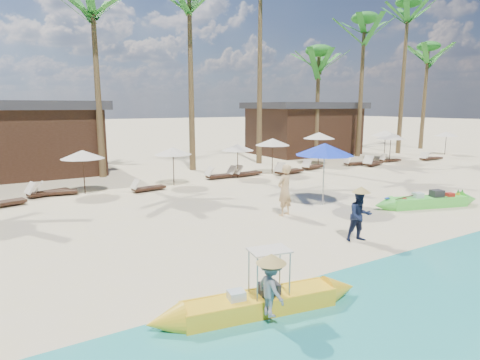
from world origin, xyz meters
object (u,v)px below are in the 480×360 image
tourist (285,190)px  green_canoe (427,201)px  blue_umbrella (325,149)px  yellow_canoe (260,303)px

tourist → green_canoe: bearing=143.3°
green_canoe → tourist: 6.07m
blue_umbrella → tourist: bearing=-168.8°
yellow_canoe → tourist: size_ratio=2.56×
tourist → yellow_canoe: bearing=31.5°
tourist → blue_umbrella: bearing=173.4°
green_canoe → blue_umbrella: (-3.40, 2.40, 2.07)m
yellow_canoe → blue_umbrella: size_ratio=1.93×
green_canoe → blue_umbrella: 4.65m
yellow_canoe → tourist: tourist is taller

